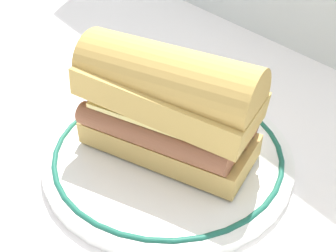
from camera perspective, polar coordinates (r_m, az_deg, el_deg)
name	(u,v)px	position (r m, az deg, el deg)	size (l,w,h in m)	color
ground_plane	(164,169)	(0.45, -0.54, -6.07)	(1.50, 1.50, 0.00)	white
plate	(168,153)	(0.46, 0.00, -3.76)	(0.28, 0.28, 0.01)	white
sausage_sandwich	(168,102)	(0.42, 0.00, 3.34)	(0.20, 0.16, 0.12)	tan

